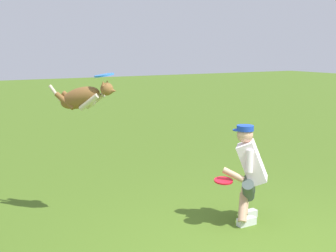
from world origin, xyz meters
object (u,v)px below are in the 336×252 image
dog (83,97)px  person (249,171)px  frisbee_flying (104,75)px  frisbee_held (223,181)px

dog → person: bearing=14.3°
dog → frisbee_flying: bearing=8.4°
person → frisbee_flying: 2.26m
person → frisbee_flying: (1.55, -1.10, 1.23)m
person → frisbee_held: bearing=38.4°
person → frisbee_flying: size_ratio=4.97×
frisbee_held → frisbee_flying: bearing=-42.6°
person → dog: size_ratio=1.55×
person → frisbee_held: person is taller
person → dog: dog is taller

